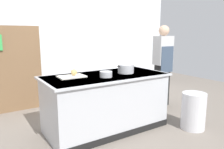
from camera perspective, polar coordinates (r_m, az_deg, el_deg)
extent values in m
plane|color=slate|center=(3.72, -1.62, -13.89)|extent=(10.00, 10.00, 0.00)
cube|color=silver|center=(5.29, -13.77, 9.92)|extent=(6.40, 0.12, 3.00)
cube|color=#B7BABF|center=(3.55, -1.65, -7.27)|extent=(1.90, 0.90, 0.90)
cube|color=#B7BABF|center=(3.44, -1.69, -0.37)|extent=(1.98, 0.98, 0.03)
cube|color=black|center=(3.35, 2.58, -15.83)|extent=(1.90, 0.01, 0.10)
cube|color=silver|center=(3.32, -10.64, -0.53)|extent=(0.40, 0.28, 0.02)
sphere|color=tan|center=(3.34, -10.00, 0.57)|extent=(0.09, 0.09, 0.09)
cylinder|color=#B7BABF|center=(3.60, 3.68, 1.51)|extent=(0.26, 0.26, 0.14)
cube|color=black|center=(3.51, 1.75, 2.11)|extent=(0.04, 0.02, 0.01)
cube|color=black|center=(3.68, 5.53, 2.48)|extent=(0.04, 0.02, 0.01)
cylinder|color=#99999E|center=(3.94, 4.53, 1.92)|extent=(0.16, 0.16, 0.09)
cube|color=black|center=(3.88, 3.44, 2.27)|extent=(0.04, 0.02, 0.01)
cube|color=black|center=(4.00, 5.61, 2.48)|extent=(0.04, 0.02, 0.01)
cylinder|color=#B7BABF|center=(3.26, -1.60, 0.07)|extent=(0.19, 0.19, 0.09)
cylinder|color=silver|center=(3.83, 20.67, -8.97)|extent=(0.39, 0.39, 0.60)
cube|color=black|center=(4.81, 12.95, -2.72)|extent=(0.28, 0.20, 0.90)
cube|color=beige|center=(4.70, 13.34, 6.21)|extent=(0.38, 0.24, 0.60)
sphere|color=#D3AA8C|center=(4.69, 13.56, 11.21)|extent=(0.22, 0.22, 0.22)
cube|color=#38475B|center=(4.63, 14.35, 3.86)|extent=(0.34, 0.02, 0.54)
cube|color=brown|center=(4.78, -24.95, 1.35)|extent=(1.10, 0.28, 1.70)
cube|color=green|center=(4.56, -27.42, 7.49)|extent=(0.07, 0.03, 0.30)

